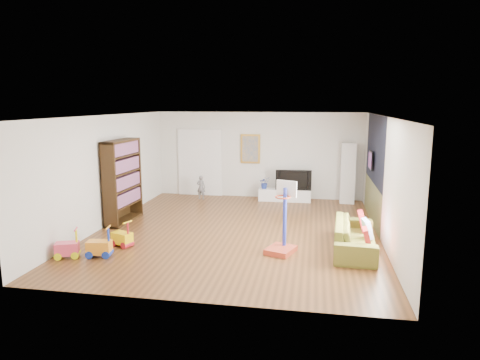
% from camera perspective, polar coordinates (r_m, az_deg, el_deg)
% --- Properties ---
extents(floor, '(6.50, 7.50, 0.00)m').
position_cam_1_polar(floor, '(10.21, -0.39, -6.76)').
color(floor, brown).
rests_on(floor, ground).
extents(ceiling, '(6.50, 7.50, 0.00)m').
position_cam_1_polar(ceiling, '(9.76, -0.41, 8.57)').
color(ceiling, white).
rests_on(ceiling, ground).
extents(wall_back, '(6.50, 0.00, 2.70)m').
position_cam_1_polar(wall_back, '(13.56, 2.46, 3.33)').
color(wall_back, silver).
rests_on(wall_back, ground).
extents(wall_front, '(6.50, 0.00, 2.70)m').
position_cam_1_polar(wall_front, '(6.33, -6.55, -4.87)').
color(wall_front, silver).
rests_on(wall_front, ground).
extents(wall_left, '(0.00, 7.50, 2.70)m').
position_cam_1_polar(wall_left, '(10.95, -17.38, 1.19)').
color(wall_left, white).
rests_on(wall_left, ground).
extents(wall_right, '(0.00, 7.50, 2.70)m').
position_cam_1_polar(wall_right, '(9.85, 18.53, 0.15)').
color(wall_right, silver).
rests_on(wall_right, ground).
extents(navy_accent, '(0.01, 3.20, 1.70)m').
position_cam_1_polar(navy_accent, '(11.16, 17.57, 3.93)').
color(navy_accent, black).
rests_on(navy_accent, wall_right).
extents(olive_wainscot, '(0.01, 3.20, 1.00)m').
position_cam_1_polar(olive_wainscot, '(11.38, 17.20, -2.84)').
color(olive_wainscot, brown).
rests_on(olive_wainscot, wall_right).
extents(doorway, '(1.45, 0.06, 2.10)m').
position_cam_1_polar(doorway, '(13.94, -5.35, 2.24)').
color(doorway, white).
rests_on(doorway, ground).
extents(painting_back, '(0.62, 0.06, 0.92)m').
position_cam_1_polar(painting_back, '(13.54, 1.39, 4.18)').
color(painting_back, gold).
rests_on(painting_back, wall_back).
extents(artwork_right, '(0.04, 0.56, 0.46)m').
position_cam_1_polar(artwork_right, '(11.38, 17.03, 2.55)').
color(artwork_right, '#7F3F8C').
rests_on(artwork_right, wall_right).
extents(media_console, '(1.59, 0.42, 0.37)m').
position_cam_1_polar(media_console, '(13.24, 5.97, -2.00)').
color(media_console, white).
rests_on(media_console, ground).
extents(tall_cabinet, '(0.44, 0.44, 1.82)m').
position_cam_1_polar(tall_cabinet, '(13.20, 14.19, 0.92)').
color(tall_cabinet, silver).
rests_on(tall_cabinet, ground).
extents(bookshelf, '(0.42, 1.44, 2.09)m').
position_cam_1_polar(bookshelf, '(11.15, -15.39, -0.15)').
color(bookshelf, black).
rests_on(bookshelf, ground).
extents(sofa, '(0.94, 2.11, 0.60)m').
position_cam_1_polar(sofa, '(9.13, 15.08, -7.23)').
color(sofa, olive).
rests_on(sofa, ground).
extents(basketball_hoop, '(0.68, 0.75, 1.46)m').
position_cam_1_polar(basketball_hoop, '(8.59, 5.53, -5.04)').
color(basketball_hoop, '#B43C25').
rests_on(basketball_hoop, ground).
extents(ride_on_yellow, '(0.49, 0.40, 0.56)m').
position_cam_1_polar(ride_on_yellow, '(9.39, -15.47, -6.88)').
color(ride_on_yellow, yellow).
rests_on(ride_on_yellow, ground).
extents(ride_on_orange, '(0.49, 0.35, 0.61)m').
position_cam_1_polar(ride_on_orange, '(8.90, -18.31, -7.85)').
color(ride_on_orange, orange).
rests_on(ride_on_orange, ground).
extents(ride_on_pink, '(0.50, 0.41, 0.58)m').
position_cam_1_polar(ride_on_pink, '(9.06, -22.11, -7.86)').
color(ride_on_pink, '#F9486A').
rests_on(ride_on_pink, ground).
extents(child, '(0.29, 0.20, 0.75)m').
position_cam_1_polar(child, '(13.43, -5.21, -0.98)').
color(child, slate).
rests_on(child, ground).
extents(tv, '(1.09, 0.22, 0.62)m').
position_cam_1_polar(tv, '(13.12, 7.13, 0.07)').
color(tv, black).
rests_on(tv, media_console).
extents(vase_plant, '(0.40, 0.37, 0.37)m').
position_cam_1_polar(vase_plant, '(13.22, 3.30, -0.35)').
color(vase_plant, navy).
rests_on(vase_plant, media_console).
extents(pillow_left, '(0.10, 0.35, 0.35)m').
position_cam_1_polar(pillow_left, '(8.52, 16.55, -7.34)').
color(pillow_left, red).
rests_on(pillow_left, sofa).
extents(pillow_center, '(0.16, 0.39, 0.38)m').
position_cam_1_polar(pillow_center, '(9.10, 16.60, -6.22)').
color(pillow_center, white).
rests_on(pillow_center, sofa).
extents(pillow_right, '(0.12, 0.41, 0.41)m').
position_cam_1_polar(pillow_right, '(9.64, 15.99, -5.27)').
color(pillow_right, '#AE1B21').
rests_on(pillow_right, sofa).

